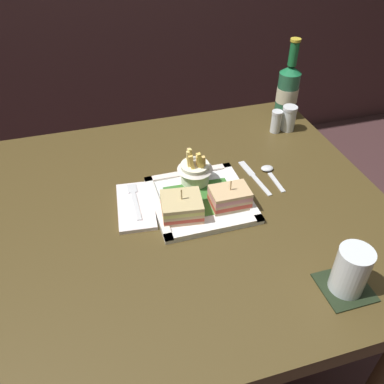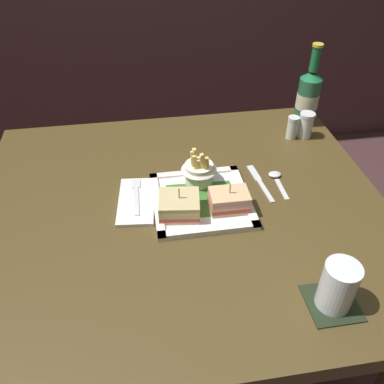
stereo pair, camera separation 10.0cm
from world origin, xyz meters
name	(u,v)px [view 2 (the right image)]	position (x,y,z in m)	size (l,w,h in m)	color
ground_plane	(186,355)	(0.00, 0.00, 0.00)	(6.00, 6.00, 0.00)	#3F2727
dining_table	(183,234)	(0.00, 0.00, 0.63)	(1.04, 0.92, 0.73)	#4A3B1D
square_plate	(201,200)	(0.05, 0.01, 0.73)	(0.24, 0.24, 0.02)	white
sandwich_half_left	(179,206)	(-0.01, -0.04, 0.76)	(0.11, 0.10, 0.08)	tan
sandwich_half_right	(229,200)	(0.11, -0.04, 0.76)	(0.10, 0.07, 0.08)	tan
fries_cup	(199,170)	(0.05, 0.08, 0.78)	(0.09, 0.09, 0.11)	white
beer_bottle	(308,96)	(0.46, 0.36, 0.82)	(0.07, 0.07, 0.26)	#265F41
drink_coaster	(332,303)	(0.25, -0.33, 0.73)	(0.10, 0.10, 0.00)	black
water_glass	(337,288)	(0.25, -0.33, 0.78)	(0.07, 0.07, 0.10)	silver
folded_napkin	(136,201)	(-0.11, 0.03, 0.73)	(0.09, 0.18, 0.01)	white
fork	(136,194)	(-0.11, 0.05, 0.74)	(0.02, 0.14, 0.00)	silver
knife	(259,181)	(0.22, 0.07, 0.73)	(0.03, 0.17, 0.00)	silver
spoon	(276,178)	(0.27, 0.07, 0.73)	(0.04, 0.12, 0.01)	silver
salt_shaker	(292,129)	(0.38, 0.27, 0.76)	(0.03, 0.03, 0.07)	silver
pepper_shaker	(305,126)	(0.42, 0.27, 0.76)	(0.05, 0.05, 0.08)	silver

